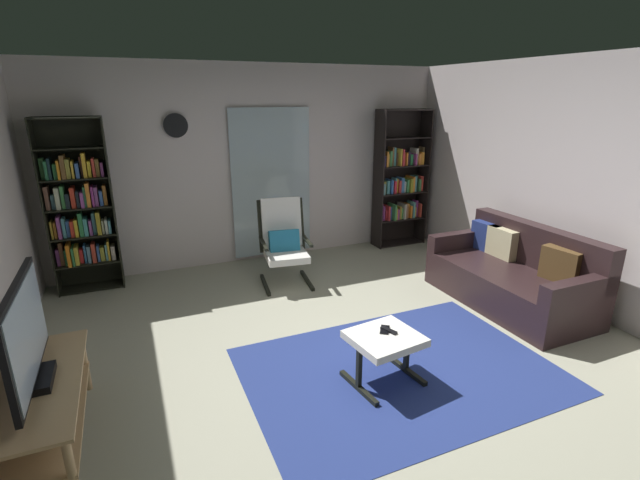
{
  "coord_description": "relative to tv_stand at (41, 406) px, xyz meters",
  "views": [
    {
      "loc": [
        -1.62,
        -3.03,
        2.2
      ],
      "look_at": [
        -0.02,
        0.69,
        0.9
      ],
      "focal_mm": 25.42,
      "sensor_mm": 36.0,
      "label": 1
    }
  ],
  "objects": [
    {
      "name": "ground_plane",
      "position": [
        2.29,
        0.12,
        -0.32
      ],
      "size": [
        7.02,
        7.02,
        0.0
      ],
      "primitive_type": "plane",
      "color": "#A5A48D"
    },
    {
      "name": "wall_back",
      "position": [
        2.29,
        3.02,
        0.98
      ],
      "size": [
        5.6,
        0.06,
        2.6
      ],
      "primitive_type": "cube",
      "color": "silver",
      "rests_on": "ground"
    },
    {
      "name": "wall_right",
      "position": [
        4.99,
        0.12,
        0.98
      ],
      "size": [
        0.06,
        6.0,
        2.6
      ],
      "primitive_type": "cube",
      "color": "silver",
      "rests_on": "ground"
    },
    {
      "name": "glass_door_panel",
      "position": [
        2.48,
        2.96,
        0.73
      ],
      "size": [
        1.1,
        0.01,
        2.0
      ],
      "primitive_type": "cube",
      "color": "silver"
    },
    {
      "name": "area_rug",
      "position": [
        2.58,
        -0.16,
        -0.32
      ],
      "size": [
        2.53,
        1.8,
        0.01
      ],
      "primitive_type": "cube",
      "color": "navy",
      "rests_on": "ground"
    },
    {
      "name": "tv_stand",
      "position": [
        0.0,
        0.0,
        0.0
      ],
      "size": [
        0.51,
        1.27,
        0.49
      ],
      "color": "tan",
      "rests_on": "ground"
    },
    {
      "name": "television",
      "position": [
        0.0,
        0.01,
        0.49
      ],
      "size": [
        0.2,
        1.02,
        0.67
      ],
      "color": "black",
      "rests_on": "tv_stand"
    },
    {
      "name": "bookshelf_near_tv",
      "position": [
        0.14,
        2.77,
        0.65
      ],
      "size": [
        0.7,
        0.3,
        1.98
      ],
      "color": "black",
      "rests_on": "ground"
    },
    {
      "name": "bookshelf_near_sofa",
      "position": [
        4.43,
        2.79,
        0.64
      ],
      "size": [
        0.79,
        0.3,
        2.01
      ],
      "color": "black",
      "rests_on": "ground"
    },
    {
      "name": "leather_sofa",
      "position": [
        4.43,
        0.48,
        -0.01
      ],
      "size": [
        0.88,
        1.78,
        0.85
      ],
      "color": "black",
      "rests_on": "ground"
    },
    {
      "name": "lounge_armchair",
      "position": [
        2.33,
        2.05,
        0.21
      ],
      "size": [
        0.64,
        0.72,
        1.02
      ],
      "color": "black",
      "rests_on": "ground"
    },
    {
      "name": "ottoman",
      "position": [
        2.38,
        -0.22,
        0.02
      ],
      "size": [
        0.58,
        0.54,
        0.41
      ],
      "color": "white",
      "rests_on": "ground"
    },
    {
      "name": "tv_remote",
      "position": [
        2.44,
        -0.19,
        0.1
      ],
      "size": [
        0.09,
        0.15,
        0.02
      ],
      "primitive_type": "cube",
      "rotation": [
        0.0,
        0.0,
        0.35
      ],
      "color": "black",
      "rests_on": "ottoman"
    },
    {
      "name": "cell_phone",
      "position": [
        2.41,
        -0.16,
        0.09
      ],
      "size": [
        0.14,
        0.15,
        0.01
      ],
      "primitive_type": "cube",
      "rotation": [
        0.0,
        0.0,
        -0.62
      ],
      "color": "black",
      "rests_on": "ottoman"
    },
    {
      "name": "wall_clock",
      "position": [
        1.29,
        2.95,
        1.53
      ],
      "size": [
        0.29,
        0.03,
        0.29
      ],
      "color": "silver"
    }
  ]
}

